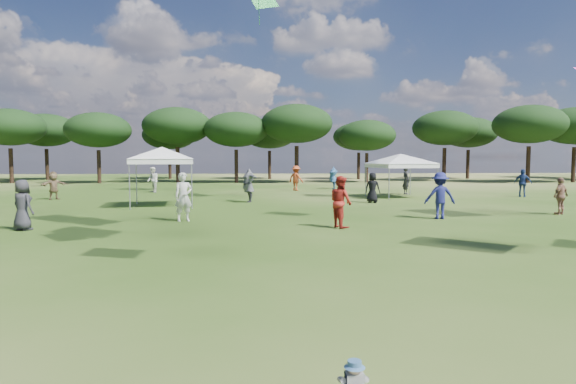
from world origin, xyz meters
name	(u,v)px	position (x,y,z in m)	size (l,w,h in m)	color
tree_line	(286,128)	(2.39, 47.41, 5.42)	(108.78, 17.63, 7.77)	black
tent_left	(162,149)	(-5.26, 22.34, 2.87)	(6.11, 6.11, 3.30)	gray
tent_right	(401,156)	(8.32, 26.92, 2.57)	(6.64, 6.64, 2.99)	gray
toddler	(354,384)	(0.53, 2.42, 0.20)	(0.31, 0.34, 0.45)	#161D32
festival_crowd	(272,186)	(0.31, 24.69, 0.89)	(30.77, 22.30, 1.90)	#2E2D33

